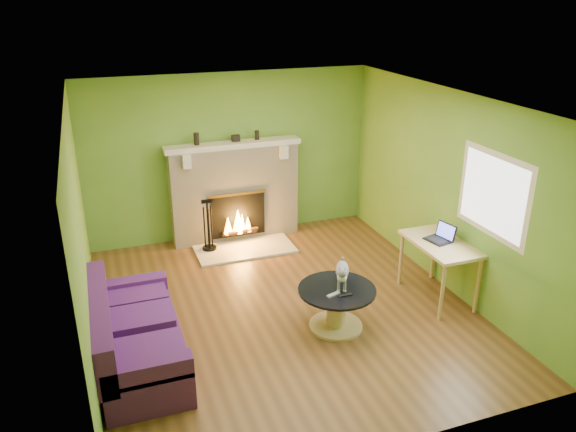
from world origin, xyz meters
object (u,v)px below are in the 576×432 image
at_px(coffee_table, 336,305).
at_px(sofa, 134,337).
at_px(cat, 342,273).
at_px(desk, 440,249).

bearing_deg(coffee_table, sofa, 177.69).
bearing_deg(coffee_table, cat, 32.01).
bearing_deg(cat, desk, 30.95).
xyz_separation_m(coffee_table, desk, (1.51, 0.20, 0.40)).
relative_size(coffee_table, desk, 0.86).
bearing_deg(cat, sofa, -155.94).
height_order(sofa, cat, cat).
xyz_separation_m(coffee_table, cat, (0.08, 0.05, 0.39)).
bearing_deg(cat, coffee_table, -122.90).
xyz_separation_m(sofa, desk, (3.81, 0.10, 0.37)).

